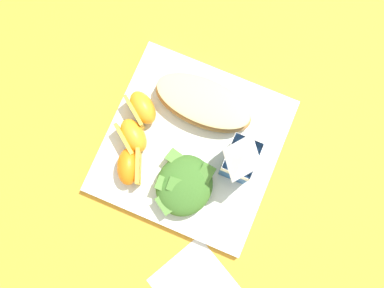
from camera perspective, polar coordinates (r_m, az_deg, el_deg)
ground at (r=0.74m, az=0.00°, el=-0.34°), size 3.00×3.00×0.00m
white_plate at (r=0.73m, az=0.00°, el=-0.24°), size 0.28×0.28×0.02m
cheesy_pizza_bread at (r=0.72m, az=1.47°, el=5.39°), size 0.08×0.17×0.04m
green_salad_pile at (r=0.70m, az=-1.05°, el=-5.41°), size 0.11×0.09×0.04m
milk_carton at (r=0.67m, az=6.27°, el=-2.18°), size 0.06×0.05×0.11m
orange_wedge_front at (r=0.72m, az=-6.56°, el=4.68°), size 0.06×0.07×0.04m
orange_wedge_middle at (r=0.72m, az=-7.76°, el=1.02°), size 0.07×0.07×0.04m
orange_wedge_rear at (r=0.71m, az=-8.17°, el=-2.94°), size 0.07×0.06×0.04m
paper_napkin at (r=0.74m, az=0.29°, el=-17.92°), size 0.15×0.15×0.00m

